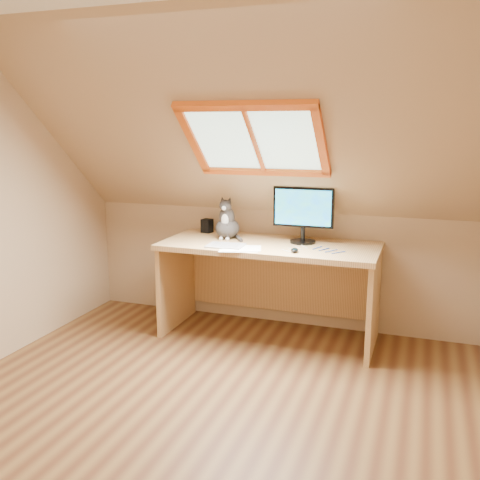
% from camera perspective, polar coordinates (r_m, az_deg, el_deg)
% --- Properties ---
extents(ground, '(3.50, 3.50, 0.00)m').
position_cam_1_polar(ground, '(3.38, -4.31, -18.49)').
color(ground, brown).
rests_on(ground, ground).
extents(room_shell, '(3.52, 3.52, 2.41)m').
position_cam_1_polar(room_shell, '(2.84, -5.52, 6.24)').
color(room_shell, tan).
rests_on(room_shell, ground).
extents(desk, '(1.74, 0.76, 0.79)m').
position_cam_1_polar(desk, '(4.43, 3.40, -3.14)').
color(desk, tan).
rests_on(desk, ground).
extents(monitor, '(0.49, 0.21, 0.45)m').
position_cam_1_polar(monitor, '(4.30, 6.77, 3.07)').
color(monitor, black).
rests_on(monitor, desk).
extents(cat, '(0.21, 0.25, 0.36)m').
position_cam_1_polar(cat, '(4.47, -1.38, 1.80)').
color(cat, '#393432').
rests_on(cat, desk).
extents(desk_speaker, '(0.10, 0.10, 0.12)m').
position_cam_1_polar(desk_speaker, '(4.74, -3.53, 1.52)').
color(desk_speaker, black).
rests_on(desk_speaker, desk).
extents(graphics_tablet, '(0.30, 0.22, 0.01)m').
position_cam_1_polar(graphics_tablet, '(4.19, -1.55, -0.61)').
color(graphics_tablet, '#B2B2B7').
rests_on(graphics_tablet, desk).
extents(mouse, '(0.07, 0.11, 0.03)m').
position_cam_1_polar(mouse, '(4.01, 5.84, -1.09)').
color(mouse, black).
rests_on(mouse, desk).
extents(papers, '(0.35, 0.30, 0.01)m').
position_cam_1_polar(papers, '(4.10, 0.24, -0.92)').
color(papers, white).
rests_on(papers, desk).
extents(cables, '(0.51, 0.26, 0.01)m').
position_cam_1_polar(cables, '(4.10, 7.99, -1.03)').
color(cables, silver).
rests_on(cables, desk).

